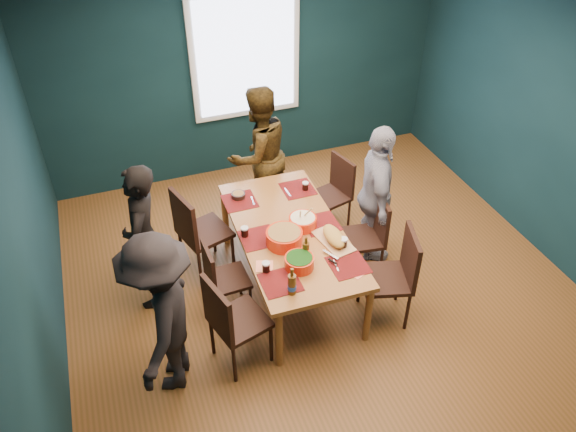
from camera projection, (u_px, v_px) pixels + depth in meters
name	position (u px, v px, depth m)	size (l,w,h in m)	color
room	(315.00, 160.00, 5.15)	(5.01, 5.01, 2.71)	brown
dining_table	(290.00, 236.00, 5.39)	(1.02, 1.96, 0.73)	#A06D30
chair_left_far	(196.00, 228.00, 5.60)	(0.57, 0.57, 1.01)	black
chair_left_mid	(220.00, 275.00, 5.22)	(0.39, 0.39, 0.83)	black
chair_left_near	(230.00, 318.00, 4.69)	(0.54, 0.54, 0.97)	black
chair_right_far	(335.00, 188.00, 6.31)	(0.48, 0.48, 0.87)	black
chair_right_mid	(370.00, 230.00, 5.68)	(0.46, 0.46, 0.90)	black
chair_right_near	(397.00, 271.00, 5.14)	(0.55, 0.55, 0.99)	black
person_far_left	(144.00, 238.00, 5.21)	(0.56, 0.37, 1.53)	black
person_back	(259.00, 155.00, 6.30)	(0.78, 0.61, 1.61)	black
person_right	(376.00, 195.00, 5.73)	(0.91, 0.38, 1.55)	white
person_near_left	(162.00, 316.00, 4.43)	(1.01, 0.58, 1.56)	black
bowl_salad	(284.00, 237.00, 5.15)	(0.34, 0.34, 0.14)	red
bowl_dumpling	(303.00, 221.00, 5.36)	(0.27, 0.27, 0.25)	red
bowl_herbs	(299.00, 262.00, 4.91)	(0.26, 0.26, 0.11)	red
cutting_board	(334.00, 237.00, 5.18)	(0.31, 0.56, 0.12)	tan
small_bowl	(238.00, 195.00, 5.75)	(0.14, 0.14, 0.06)	black
beer_bottle_a	(292.00, 284.00, 4.63)	(0.07, 0.07, 0.27)	#4B2F0D
beer_bottle_b	(306.00, 250.00, 4.99)	(0.06, 0.06, 0.24)	#4B2F0D
cola_glass_a	(266.00, 267.00, 4.87)	(0.07, 0.07, 0.10)	black
cola_glass_b	(343.00, 243.00, 5.12)	(0.08, 0.08, 0.11)	black
cola_glass_c	(305.00, 186.00, 5.86)	(0.07, 0.07, 0.09)	black
cola_glass_d	(245.00, 231.00, 5.25)	(0.07, 0.07, 0.10)	black
napkin_a	(323.00, 222.00, 5.46)	(0.12, 0.12, 0.00)	#FF8A6B
napkin_b	(264.00, 266.00, 4.95)	(0.15, 0.15, 0.00)	#FF8A6B
napkin_c	(357.00, 271.00, 4.90)	(0.16, 0.16, 0.00)	#FF8A6B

